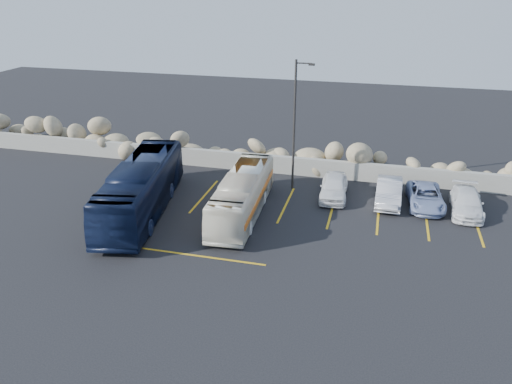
% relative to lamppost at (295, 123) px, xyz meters
% --- Properties ---
extents(ground, '(90.00, 90.00, 0.00)m').
position_rel_lamppost_xyz_m(ground, '(-2.56, -9.50, -4.30)').
color(ground, black).
rests_on(ground, ground).
extents(seawall, '(60.00, 0.40, 1.20)m').
position_rel_lamppost_xyz_m(seawall, '(-2.56, 2.50, -3.70)').
color(seawall, gray).
rests_on(seawall, ground).
extents(riprap_pile, '(54.00, 2.80, 2.60)m').
position_rel_lamppost_xyz_m(riprap_pile, '(-2.56, 3.70, -3.00)').
color(riprap_pile, '#90815E').
rests_on(riprap_pile, ground).
extents(parking_lines, '(18.16, 9.36, 0.01)m').
position_rel_lamppost_xyz_m(parking_lines, '(2.09, -3.93, -4.29)').
color(parking_lines, gold).
rests_on(parking_lines, ground).
extents(lamppost, '(1.14, 0.18, 8.00)m').
position_rel_lamppost_xyz_m(lamppost, '(0.00, 0.00, 0.00)').
color(lamppost, '#302E2B').
rests_on(lamppost, ground).
extents(vintage_bus, '(2.45, 8.73, 2.41)m').
position_rel_lamppost_xyz_m(vintage_bus, '(-2.09, -4.35, -3.09)').
color(vintage_bus, silver).
rests_on(vintage_bus, ground).
extents(tour_coach, '(4.37, 10.86, 2.95)m').
position_rel_lamppost_xyz_m(tour_coach, '(-7.66, -5.44, -2.82)').
color(tour_coach, '#0F1833').
rests_on(tour_coach, ground).
extents(car_a, '(1.78, 4.03, 1.35)m').
position_rel_lamppost_xyz_m(car_a, '(2.61, -0.69, -3.62)').
color(car_a, white).
rests_on(car_a, ground).
extents(car_b, '(1.50, 4.15, 1.36)m').
position_rel_lamppost_xyz_m(car_b, '(5.83, -0.65, -3.61)').
color(car_b, silver).
rests_on(car_b, ground).
extents(car_c, '(1.84, 4.19, 1.20)m').
position_rel_lamppost_xyz_m(car_c, '(10.12, -0.91, -3.70)').
color(car_c, white).
rests_on(car_c, ground).
extents(car_d, '(2.18, 4.29, 1.16)m').
position_rel_lamppost_xyz_m(car_d, '(7.91, -0.64, -3.71)').
color(car_d, '#8899C1').
rests_on(car_d, ground).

